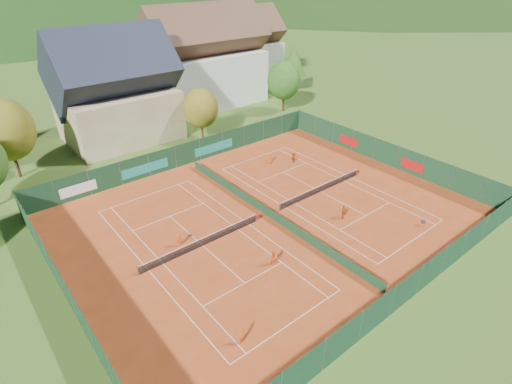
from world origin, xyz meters
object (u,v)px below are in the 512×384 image
object	(u,v)px
player_left_near	(241,337)
player_right_near	(343,212)
chalet	(116,94)
hotel_block_b	(241,51)
player_right_far_b	(293,158)
player_left_mid	(274,258)
player_left_far	(179,240)
hotel_block_a	(205,63)
player_right_far_a	(270,158)
ball_hopper	(423,221)

from	to	relation	value
player_left_near	player_right_near	xyz separation A→B (m)	(17.58, 5.86, 0.10)
chalet	hotel_block_b	xyz separation A→B (m)	(33.00, 14.00, -0.01)
player_right_far_b	player_left_mid	bearing A→B (deg)	11.48
player_left_far	player_right_near	size ratio (longest dim) A/B	0.89
player_left_mid	player_left_far	distance (m)	9.16
hotel_block_a	player_left_mid	size ratio (longest dim) A/B	14.61
player_right_far_a	player_right_far_b	distance (m)	3.06
chalet	player_right_far_b	world-z (taller)	chalet
player_left_near	player_left_mid	distance (m)	8.67
hotel_block_b	player_right_far_a	xyz separation A→B (m)	(-21.58, -34.58, -5.90)
hotel_block_b	player_left_mid	size ratio (longest dim) A/B	11.69
player_left_mid	player_right_near	size ratio (longest dim) A/B	0.96
player_left_near	hotel_block_b	bearing A→B (deg)	48.39
hotel_block_a	player_right_near	size ratio (longest dim) A/B	14.02
chalet	player_left_far	xyz separation A→B (m)	(-6.72, -28.59, -5.94)
player_left_mid	player_right_near	xyz separation A→B (m)	(10.36, 1.05, 0.03)
ball_hopper	player_left_far	size ratio (longest dim) A/B	0.59
hotel_block_a	player_right_far_b	distance (m)	29.57
hotel_block_b	player_right_far_a	size ratio (longest dim) A/B	11.95
ball_hopper	player_right_far_a	distance (m)	20.70
player_right_far_a	hotel_block_b	bearing A→B (deg)	-133.78
hotel_block_a	player_left_mid	distance (m)	47.46
chalet	player_right_far_b	distance (m)	26.99
chalet	player_right_far_b	xyz separation A→B (m)	(13.92, -22.35, -5.93)
hotel_block_a	player_left_near	bearing A→B (deg)	-120.65
player_right_far_a	player_right_near	bearing A→B (deg)	67.63
ball_hopper	player_left_mid	size ratio (longest dim) A/B	0.54
player_right_near	player_right_far_b	world-z (taller)	player_right_near
player_left_far	player_right_far_a	xyz separation A→B (m)	(18.15, 8.00, 0.04)
hotel_block_b	player_right_far_a	bearing A→B (deg)	-121.96
player_right_far_a	chalet	bearing A→B (deg)	-72.79
player_left_far	hotel_block_b	bearing A→B (deg)	-132.28
player_left_mid	player_right_far_a	distance (m)	20.38
player_left_mid	player_right_far_a	world-z (taller)	player_left_mid
player_left_far	chalet	bearing A→B (deg)	-102.51
hotel_block_a	player_right_far_a	xyz separation A→B (m)	(-7.58, -26.58, -6.66)
chalet	hotel_block_a	xyz separation A→B (m)	(19.00, 6.00, 0.76)
ball_hopper	player_left_near	world-z (taller)	player_left_near
player_left_mid	player_right_near	distance (m)	10.42
player_right_far_a	hotel_block_a	bearing A→B (deg)	-117.73
player_right_near	player_right_far_a	world-z (taller)	player_right_near
chalet	player_left_near	bearing A→B (deg)	-102.19
chalet	player_left_near	world-z (taller)	chalet
hotel_block_b	player_right_near	size ratio (longest dim) A/B	11.22
hotel_block_b	player_left_far	world-z (taller)	hotel_block_b
player_left_near	player_right_near	size ratio (longest dim) A/B	0.87
chalet	ball_hopper	bearing A→B (deg)	-71.37
hotel_block_b	player_left_near	world-z (taller)	hotel_block_b
chalet	player_right_far_a	xyz separation A→B (m)	(11.42, -20.58, -5.90)
hotel_block_a	player_left_far	bearing A→B (deg)	-126.64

